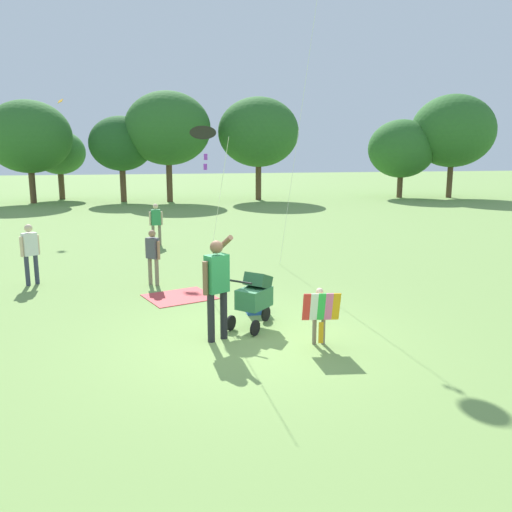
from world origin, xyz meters
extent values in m
plane|color=#75994C|center=(0.00, 0.00, 0.00)|extent=(120.00, 120.00, 0.00)
cylinder|color=brown|center=(-8.25, 25.35, 0.95)|extent=(0.36, 0.36, 1.89)
ellipsoid|color=#2D6628|center=(-8.25, 25.35, 3.87)|extent=(4.94, 4.45, 4.20)
cylinder|color=brown|center=(-6.94, 27.62, 0.83)|extent=(0.36, 0.36, 1.66)
ellipsoid|color=#387033|center=(-6.94, 27.62, 2.95)|extent=(3.23, 2.91, 2.75)
cylinder|color=brown|center=(-3.01, 25.20, 0.98)|extent=(0.36, 0.36, 1.96)
ellipsoid|color=#235623|center=(-3.01, 25.20, 3.49)|extent=(3.82, 3.43, 3.24)
cylinder|color=brown|center=(-0.25, 24.65, 1.16)|extent=(0.36, 0.36, 2.33)
ellipsoid|color=#2D6628|center=(-0.25, 24.65, 4.38)|extent=(5.12, 4.61, 4.35)
cylinder|color=brown|center=(5.31, 24.78, 1.09)|extent=(0.36, 0.36, 2.18)
ellipsoid|color=#2D6628|center=(5.31, 24.78, 4.19)|extent=(5.02, 4.52, 4.26)
cylinder|color=brown|center=(14.75, 24.39, 0.71)|extent=(0.36, 0.36, 1.42)
ellipsoid|color=#2D6628|center=(14.75, 24.39, 3.17)|extent=(4.39, 3.95, 3.74)
cylinder|color=brown|center=(17.95, 23.75, 1.06)|extent=(0.36, 0.36, 2.12)
ellipsoid|color=#2D6628|center=(17.95, 23.75, 4.30)|extent=(5.45, 4.90, 4.63)
cylinder|color=#7F705B|center=(1.21, -0.42, 0.24)|extent=(0.07, 0.07, 0.48)
cylinder|color=#7F705B|center=(1.06, -0.40, 0.24)|extent=(0.07, 0.07, 0.48)
cube|color=orange|center=(1.13, -0.41, 0.66)|extent=(0.23, 0.16, 0.36)
cylinder|color=beige|center=(1.26, -0.42, 0.63)|extent=(0.05, 0.05, 0.32)
cylinder|color=beige|center=(1.00, -0.39, 0.63)|extent=(0.05, 0.05, 0.32)
sphere|color=beige|center=(1.13, -0.41, 0.91)|extent=(0.12, 0.12, 0.12)
cube|color=#F4A319|center=(1.35, -0.62, 0.71)|extent=(0.15, 0.19, 0.49)
cube|color=pink|center=(1.23, -0.60, 0.71)|extent=(0.15, 0.19, 0.49)
cube|color=green|center=(1.11, -0.58, 0.71)|extent=(0.15, 0.19, 0.49)
cube|color=white|center=(0.99, -0.57, 0.71)|extent=(0.15, 0.19, 0.49)
cube|color=red|center=(0.87, -0.55, 0.71)|extent=(0.15, 0.19, 0.49)
cube|color=#F4A319|center=(1.11, -0.60, 0.27)|extent=(0.08, 0.02, 0.36)
cylinder|color=#232328|center=(-0.63, 0.06, 0.43)|extent=(0.12, 0.12, 0.86)
cylinder|color=#232328|center=(-0.39, 0.19, 0.43)|extent=(0.12, 0.12, 0.86)
cube|color=#2D8C4C|center=(-0.51, 0.12, 1.18)|extent=(0.44, 0.38, 0.64)
cylinder|color=brown|center=(-0.72, 0.01, 1.13)|extent=(0.09, 0.09, 0.57)
cylinder|color=brown|center=(-0.37, 0.36, 1.62)|extent=(0.33, 0.50, 0.40)
sphere|color=brown|center=(-0.51, 0.12, 1.63)|extent=(0.22, 0.22, 0.22)
cylinder|color=black|center=(0.53, 0.97, 0.14)|extent=(0.22, 0.23, 0.28)
cylinder|color=black|center=(-0.21, 0.57, 0.14)|extent=(0.22, 0.23, 0.28)
cylinder|color=black|center=(0.16, 0.21, 0.14)|extent=(0.22, 0.23, 0.28)
cube|color=#337247|center=(0.24, 0.66, 0.56)|extent=(0.76, 0.77, 0.36)
cube|color=#235031|center=(0.33, 0.76, 0.86)|extent=(0.59, 0.59, 0.35)
cylinder|color=black|center=(-0.08, 0.33, 0.96)|extent=(0.38, 0.36, 0.04)
cone|color=black|center=(-0.35, 3.48, 3.60)|extent=(0.64, 0.60, 0.32)
cube|color=purple|center=(-0.30, 3.46, 3.06)|extent=(0.08, 0.05, 0.14)
cube|color=purple|center=(-0.31, 3.53, 2.84)|extent=(0.08, 0.03, 0.14)
cylinder|color=silver|center=(-0.31, 1.88, 1.72)|extent=(0.10, 3.22, 3.44)
cylinder|color=silver|center=(2.11, 4.27, 4.09)|extent=(0.23, 3.11, 8.18)
cube|color=#F4A319|center=(-6.63, 27.42, 6.06)|extent=(0.32, 0.41, 0.30)
cylinder|color=#7F705B|center=(-1.24, 9.62, 0.35)|extent=(0.10, 0.10, 0.69)
cylinder|color=#7F705B|center=(-1.46, 9.61, 0.35)|extent=(0.10, 0.10, 0.69)
cube|color=#2D8C4C|center=(-1.35, 9.62, 0.95)|extent=(0.31, 0.21, 0.52)
cylinder|color=beige|center=(-1.16, 9.63, 0.92)|extent=(0.08, 0.08, 0.46)
cylinder|color=beige|center=(-1.54, 9.60, 0.92)|extent=(0.08, 0.08, 0.46)
sphere|color=beige|center=(-1.35, 9.62, 1.32)|extent=(0.18, 0.18, 0.18)
cylinder|color=#7F705B|center=(-1.61, 4.25, 0.33)|extent=(0.10, 0.10, 0.66)
cylinder|color=#7F705B|center=(-1.45, 4.11, 0.33)|extent=(0.10, 0.10, 0.66)
cube|color=#4C4C56|center=(-1.53, 4.18, 0.91)|extent=(0.33, 0.32, 0.49)
cylinder|color=#A37556|center=(-1.67, 4.30, 0.87)|extent=(0.07, 0.07, 0.44)
cylinder|color=#A37556|center=(-1.40, 4.06, 0.87)|extent=(0.07, 0.07, 0.44)
sphere|color=#A37556|center=(-1.53, 4.18, 1.26)|extent=(0.17, 0.17, 0.17)
cylinder|color=#33384C|center=(-4.31, 4.86, 0.36)|extent=(0.11, 0.11, 0.73)
cylinder|color=#33384C|center=(-4.50, 4.73, 0.36)|extent=(0.11, 0.11, 0.73)
cube|color=silver|center=(-4.41, 4.79, 1.00)|extent=(0.37, 0.35, 0.54)
cylinder|color=beige|center=(-4.25, 4.91, 0.96)|extent=(0.08, 0.08, 0.48)
cylinder|color=beige|center=(-4.57, 4.68, 0.96)|extent=(0.08, 0.08, 0.48)
sphere|color=beige|center=(-4.41, 4.79, 1.38)|extent=(0.19, 0.19, 0.19)
cube|color=#CC3D3D|center=(-0.99, 2.97, 0.01)|extent=(1.72, 1.60, 0.02)
cube|color=#2D5BB7|center=(0.46, 1.50, 0.15)|extent=(0.44, 0.32, 0.30)
cube|color=white|center=(0.46, 1.50, 0.33)|extent=(0.45, 0.33, 0.05)
camera|label=1|loc=(-1.61, -8.64, 3.26)|focal=37.73mm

